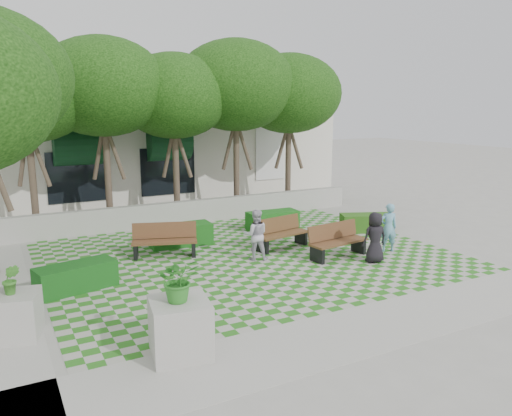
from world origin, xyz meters
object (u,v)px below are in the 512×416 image
hedge_midleft (181,235)px  hedge_west (76,277)px  planter_back (14,314)px  person_white (256,235)px  hedge_midright (273,220)px  person_blue (388,228)px  planter_front (180,316)px  bench_west (165,241)px  person_dark (375,237)px  bench_east (337,241)px  bench_mid (281,234)px  hedge_east (366,223)px

hedge_midleft → hedge_west: hedge_midleft is taller
planter_back → person_white: bearing=19.0°
hedge_midright → person_white: 3.96m
hedge_midright → hedge_west: bearing=-157.1°
person_blue → planter_front: bearing=43.4°
hedge_midright → planter_front: bearing=-130.1°
bench_west → planter_back: size_ratio=1.35×
hedge_west → person_blue: 9.44m
hedge_midleft → person_white: person_white is taller
planter_back → person_white: 7.11m
hedge_midleft → person_dark: size_ratio=1.34×
bench_east → hedge_midleft: bearing=129.9°
bench_mid → hedge_east: 3.96m
hedge_midright → planter_front: 10.03m
bench_mid → hedge_east: bearing=-4.8°
bench_mid → person_white: bearing=-161.1°
hedge_midleft → bench_west: bearing=-132.0°
planter_front → person_blue: planter_front is taller
bench_west → person_white: (2.32, -1.64, 0.28)m
hedge_midleft → person_blue: size_ratio=1.30×
bench_west → planter_back: bearing=-119.2°
planter_front → bench_east: bearing=29.5°
hedge_midleft → planter_front: size_ratio=1.08×
hedge_west → person_white: 5.23m
bench_west → planter_back: (-4.40, -3.95, 0.01)m
hedge_midright → hedge_midleft: hedge_midleft is taller
bench_east → hedge_midleft: 5.19m
bench_west → person_dark: bearing=-14.9°
planter_front → planter_back: 3.50m
bench_east → person_white: person_white is taller
bench_east → person_blue: size_ratio=1.30×
hedge_midright → person_dark: bearing=-83.4°
hedge_midleft → person_blue: person_blue is taller
bench_east → hedge_midleft: (-3.79, 3.54, -0.14)m
hedge_west → planter_front: 4.63m
planter_front → hedge_midright: bearing=49.9°
bench_west → hedge_midleft: 1.29m
hedge_east → planter_back: (-12.00, -3.45, 0.19)m
hedge_midright → planter_front: (-6.45, -7.67, 0.43)m
bench_west → hedge_east: (7.59, -0.50, -0.17)m
planter_back → person_white: (6.72, 2.31, 0.26)m
person_blue → hedge_east: bearing=-94.3°
bench_mid → person_dark: (1.65, -2.66, 0.28)m
bench_mid → hedge_west: bearing=177.0°
bench_mid → bench_west: (-3.66, 0.89, 0.02)m
bench_mid → bench_east: bearing=-69.8°
person_dark → planter_back: bearing=12.8°
hedge_midright → planter_back: (-9.13, -5.43, 0.17)m
planter_front → planter_back: bearing=140.0°
hedge_midleft → person_dark: bearing=-45.4°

